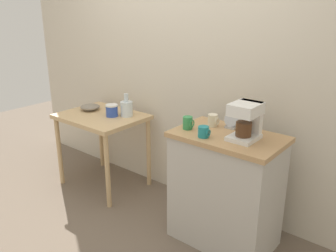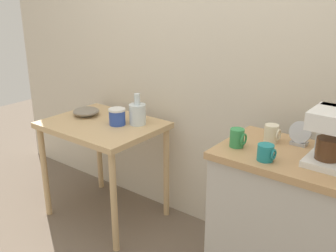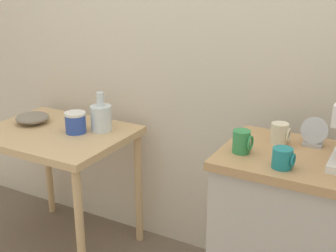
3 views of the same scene
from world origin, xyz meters
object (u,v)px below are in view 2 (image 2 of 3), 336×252
(bowl_stoneware, at_px, (86,111))
(canister_enamel, at_px, (117,117))
(glass_carafe_vase, at_px, (138,113))
(table_clock, at_px, (300,135))
(coffee_maker, at_px, (332,134))
(mug_small_cream, at_px, (272,133))
(mug_dark_teal, at_px, (266,153))
(mug_tall_green, at_px, (237,138))

(bowl_stoneware, distance_m, canister_enamel, 0.33)
(glass_carafe_vase, relative_size, table_clock, 1.74)
(glass_carafe_vase, bearing_deg, coffee_maker, -6.80)
(coffee_maker, xyz_separation_m, mug_small_cream, (-0.32, 0.08, -0.09))
(mug_dark_teal, height_order, mug_small_cream, mug_small_cream)
(bowl_stoneware, xyz_separation_m, mug_dark_teal, (1.52, -0.22, 0.15))
(mug_tall_green, bearing_deg, table_clock, 41.99)
(coffee_maker, relative_size, mug_dark_teal, 3.07)
(coffee_maker, bearing_deg, glass_carafe_vase, 173.20)
(bowl_stoneware, height_order, coffee_maker, coffee_maker)
(mug_small_cream, bearing_deg, mug_dark_teal, -72.34)
(coffee_maker, relative_size, table_clock, 2.06)
(mug_tall_green, bearing_deg, canister_enamel, 171.40)
(canister_enamel, xyz_separation_m, mug_dark_teal, (1.20, -0.22, 0.12))
(mug_dark_teal, relative_size, mug_tall_green, 0.89)
(mug_dark_teal, height_order, table_clock, table_clock)
(glass_carafe_vase, height_order, mug_small_cream, mug_small_cream)
(mug_tall_green, xyz_separation_m, table_clock, (0.24, 0.22, 0.01))
(mug_dark_teal, xyz_separation_m, table_clock, (0.06, 0.29, 0.02))
(coffee_maker, bearing_deg, mug_small_cream, 165.31)
(bowl_stoneware, relative_size, coffee_maker, 0.74)
(table_clock, bearing_deg, coffee_maker, -34.94)
(table_clock, bearing_deg, glass_carafe_vase, 178.53)
(bowl_stoneware, relative_size, mug_small_cream, 2.08)
(bowl_stoneware, relative_size, mug_dark_teal, 2.29)
(glass_carafe_vase, xyz_separation_m, coffee_maker, (1.33, -0.16, 0.20))
(glass_carafe_vase, bearing_deg, table_clock, -1.47)
(mug_small_cream, height_order, table_clock, table_clock)
(bowl_stoneware, distance_m, mug_small_cream, 1.45)
(canister_enamel, distance_m, table_clock, 1.26)
(coffee_maker, xyz_separation_m, table_clock, (-0.19, 0.13, -0.09))
(bowl_stoneware, height_order, glass_carafe_vase, glass_carafe_vase)
(mug_small_cream, xyz_separation_m, table_clock, (0.13, 0.05, 0.01))
(canister_enamel, bearing_deg, mug_tall_green, -8.60)
(bowl_stoneware, distance_m, mug_dark_teal, 1.55)
(canister_enamel, relative_size, mug_tall_green, 1.23)
(coffee_maker, xyz_separation_m, mug_tall_green, (-0.43, -0.09, -0.09))
(bowl_stoneware, xyz_separation_m, coffee_maker, (1.76, -0.06, 0.25))
(coffee_maker, distance_m, mug_small_cream, 0.34)
(mug_tall_green, bearing_deg, coffee_maker, 11.72)
(glass_carafe_vase, xyz_separation_m, mug_small_cream, (1.02, -0.08, 0.11))
(glass_carafe_vase, height_order, mug_dark_teal, glass_carafe_vase)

